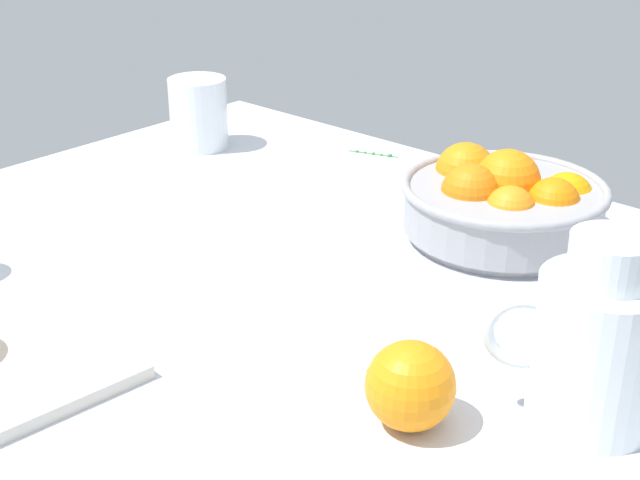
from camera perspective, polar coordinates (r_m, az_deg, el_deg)
name	(u,v)px	position (r cm, az deg, el deg)	size (l,w,h in cm)	color
ground_plane	(289,308)	(105.20, -1.95, -4.33)	(126.66, 104.28, 3.00)	silver
fruit_bowl	(503,202)	(119.73, 11.54, 2.36)	(26.89, 26.89, 11.71)	#99999E
juice_pitcher	(596,352)	(84.51, 17.09, -6.80)	(14.84, 12.14, 19.08)	white
second_glass	(199,116)	(153.13, -7.69, 7.79)	(9.66, 9.66, 11.72)	white
cutting_board	(5,356)	(97.49, -19.30, -6.94)	(25.48, 19.18, 1.40)	beige
loose_orange_1	(410,386)	(81.92, 5.74, -9.16)	(8.27, 8.27, 8.27)	orange
herb_sprig_0	(376,153)	(149.68, 3.59, 5.51)	(8.20, 3.13, 0.97)	#36763B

